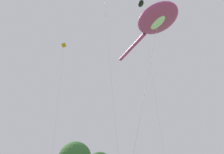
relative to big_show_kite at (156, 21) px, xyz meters
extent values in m
ellipsoid|color=#CC3899|center=(0.06, -0.22, 0.03)|extent=(4.60, 5.34, 1.09)
cylinder|color=#CC3899|center=(-1.19, 4.70, -0.13)|extent=(1.74, 5.47, 0.39)
ellipsoid|color=white|center=(0.06, -0.22, -0.46)|extent=(1.33, 2.17, 0.39)
cylinder|color=#B2B2B7|center=(-2.20, -0.81, -8.65)|extent=(4.54, 1.21, 16.27)
cylinder|color=#B2B2B7|center=(-3.85, 3.66, -5.15)|extent=(1.96, 0.09, 23.26)
cube|color=orange|center=(-9.98, 16.99, 8.13)|extent=(0.98, 0.64, 0.79)
cylinder|color=#B2B2B7|center=(-9.60, 16.57, -4.32)|extent=(0.78, 0.86, 24.91)
ellipsoid|color=black|center=(0.79, 5.20, 8.36)|extent=(0.98, 1.37, 0.41)
cylinder|color=#B2B2B7|center=(1.11, 4.74, -4.21)|extent=(0.67, 0.95, 25.14)
camera|label=1|loc=(-7.47, -14.18, -14.85)|focal=32.88mm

